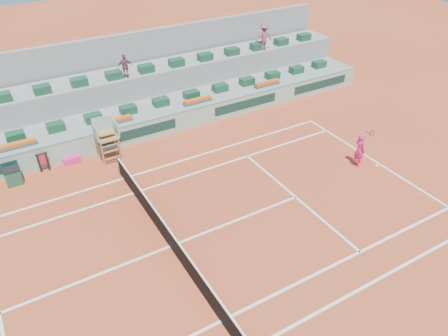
{
  "coord_description": "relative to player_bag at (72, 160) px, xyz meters",
  "views": [
    {
      "loc": [
        -4.59,
        -12.14,
        12.48
      ],
      "look_at": [
        4.0,
        2.5,
        1.0
      ],
      "focal_mm": 35.0,
      "sensor_mm": 36.0,
      "label": 1
    }
  ],
  "objects": [
    {
      "name": "ground",
      "position": [
        1.8,
        -8.15,
        -0.19
      ],
      "size": [
        90.0,
        90.0,
        0.0
      ],
      "primitive_type": "plane",
      "color": "#AA3F21",
      "rests_on": "ground"
    },
    {
      "name": "seating_tier_lower",
      "position": [
        1.8,
        2.55,
        0.41
      ],
      "size": [
        36.0,
        4.0,
        1.2
      ],
      "primitive_type": "cube",
      "color": "gray",
      "rests_on": "ground"
    },
    {
      "name": "seating_tier_upper",
      "position": [
        1.8,
        4.15,
        1.11
      ],
      "size": [
        36.0,
        2.4,
        2.6
      ],
      "primitive_type": "cube",
      "color": "gray",
      "rests_on": "ground"
    },
    {
      "name": "stadium_back_wall",
      "position": [
        1.8,
        5.75,
        2.01
      ],
      "size": [
        36.0,
        0.4,
        4.4
      ],
      "primitive_type": "cube",
      "color": "gray",
      "rests_on": "ground"
    },
    {
      "name": "player_bag",
      "position": [
        0.0,
        0.0,
        0.0
      ],
      "size": [
        0.85,
        0.38,
        0.38
      ],
      "primitive_type": "cube",
      "color": "#F31F81",
      "rests_on": "ground"
    },
    {
      "name": "spectator_mid",
      "position": [
        4.46,
        3.28,
        3.11
      ],
      "size": [
        0.87,
        0.51,
        1.4
      ],
      "primitive_type": "imported",
      "rotation": [
        0.0,
        0.0,
        2.93
      ],
      "color": "#714B54",
      "rests_on": "seating_tier_upper"
    },
    {
      "name": "spectator_right",
      "position": [
        14.15,
        3.32,
        3.29
      ],
      "size": [
        1.25,
        0.88,
        1.76
      ],
      "primitive_type": "imported",
      "rotation": [
        0.0,
        0.0,
        2.93
      ],
      "color": "#8A454D",
      "rests_on": "seating_tier_upper"
    },
    {
      "name": "court_lines",
      "position": [
        1.8,
        -8.15,
        -0.18
      ],
      "size": [
        23.89,
        11.09,
        0.01
      ],
      "color": "white",
      "rests_on": "ground"
    },
    {
      "name": "tennis_net",
      "position": [
        1.8,
        -8.15,
        0.34
      ],
      "size": [
        0.1,
        11.97,
        1.1
      ],
      "color": "black",
      "rests_on": "ground"
    },
    {
      "name": "advertising_hoarding",
      "position": [
        1.83,
        0.35,
        0.44
      ],
      "size": [
        36.0,
        0.34,
        1.26
      ],
      "color": "#8EB39E",
      "rests_on": "ground"
    },
    {
      "name": "umpire_chair",
      "position": [
        1.8,
        -0.65,
        1.35
      ],
      "size": [
        1.1,
        0.9,
        2.4
      ],
      "color": "olive",
      "rests_on": "ground"
    },
    {
      "name": "seat_row_lower",
      "position": [
        1.8,
        1.65,
        1.23
      ],
      "size": [
        32.9,
        0.6,
        0.44
      ],
      "color": "#16442A",
      "rests_on": "seating_tier_lower"
    },
    {
      "name": "seat_row_upper",
      "position": [
        1.8,
        3.55,
        2.63
      ],
      "size": [
        32.9,
        0.6,
        0.44
      ],
      "color": "#16442A",
      "rests_on": "seating_tier_upper"
    },
    {
      "name": "flower_planters",
      "position": [
        0.3,
        0.85,
        1.14
      ],
      "size": [
        26.8,
        0.36,
        0.28
      ],
      "color": "#4D4D4D",
      "rests_on": "seating_tier_lower"
    },
    {
      "name": "drink_cooler_a",
      "position": [
        -2.86,
        -0.38,
        0.23
      ],
      "size": [
        0.77,
        0.66,
        0.84
      ],
      "color": "#194D33",
      "rests_on": "ground"
    },
    {
      "name": "towel_rack",
      "position": [
        -1.37,
        -0.02,
        0.41
      ],
      "size": [
        0.57,
        0.1,
        1.03
      ],
      "color": "black",
      "rests_on": "ground"
    },
    {
      "name": "tennis_player",
      "position": [
        12.62,
        -7.58,
        0.73
      ],
      "size": [
        0.53,
        0.92,
        2.28
      ],
      "color": "#F31F81",
      "rests_on": "ground"
    }
  ]
}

